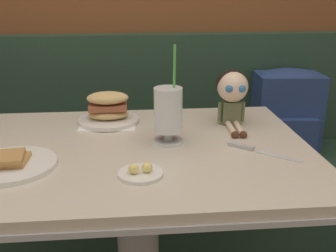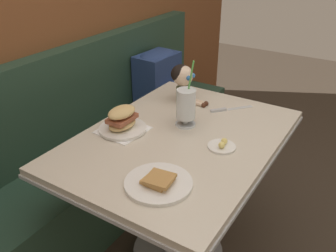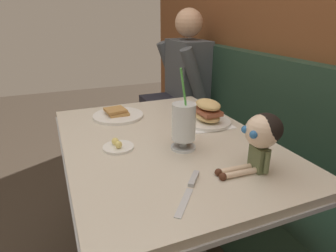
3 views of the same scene
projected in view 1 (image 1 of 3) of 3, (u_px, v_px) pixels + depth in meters
name	position (u px, v px, depth m)	size (l,w,h in m)	color
booth_bench	(135.00, 177.00, 1.99)	(2.60, 0.48, 1.00)	#233D2D
diner_table	(137.00, 203.00, 1.32)	(1.11, 0.81, 0.74)	beige
toast_plate	(10.00, 164.00, 1.12)	(0.25, 0.25, 0.04)	white
milkshake_glass	(168.00, 113.00, 1.27)	(0.10, 0.10, 0.32)	silver
sandwich_plate	(108.00, 110.00, 1.47)	(0.22, 0.22, 0.12)	white
butter_saucer	(141.00, 172.00, 1.07)	(0.12, 0.12, 0.04)	white
butter_knife	(251.00, 149.00, 1.24)	(0.19, 0.16, 0.01)	silver
seated_doll	(232.00, 90.00, 1.43)	(0.12, 0.22, 0.20)	#5B6642
backpack	(287.00, 110.00, 1.92)	(0.31, 0.26, 0.41)	navy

